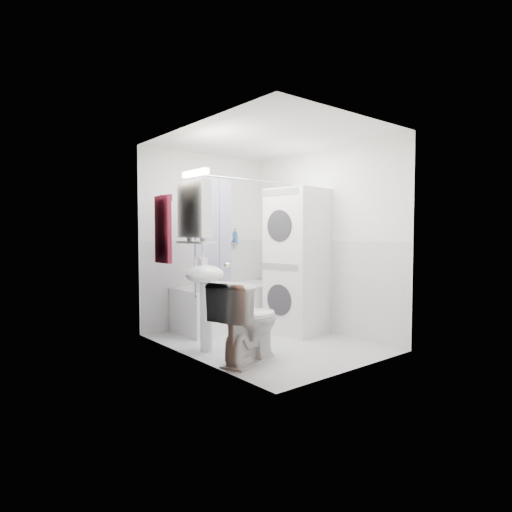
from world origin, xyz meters
TOP-DOWN VIEW (x-y plane):
  - floor at (0.00, 0.00)m, footprint 2.60×2.60m
  - room_walls at (0.00, 0.00)m, footprint 2.60×2.60m
  - wainscot at (0.00, 0.29)m, footprint 1.98×2.58m
  - door at (-0.95, -0.55)m, footprint 0.05×2.00m
  - bathtub at (0.16, 0.92)m, footprint 1.53×0.72m
  - tub_spout at (0.36, 1.25)m, footprint 0.04×0.12m
  - curtain_rod at (0.16, 0.62)m, footprint 1.71×0.02m
  - shower_curtain at (-0.32, 0.62)m, footprint 0.55×0.02m
  - sink at (-0.75, 0.14)m, footprint 0.44×0.37m
  - medicine_cabinet at (-0.90, 0.10)m, footprint 0.13×0.50m
  - shelf at (-0.89, 0.10)m, footprint 0.18×0.54m
  - shower_caddy at (0.41, 1.24)m, footprint 0.22×0.06m
  - towel at (-0.94, 0.75)m, footprint 0.07×0.33m
  - washer_dryer at (0.68, 0.14)m, footprint 0.74×0.73m
  - toilet at (-0.63, -0.46)m, footprint 0.94×0.72m
  - soap_pump at (-0.71, 0.25)m, footprint 0.08×0.17m
  - shelf_bottle at (-0.89, -0.05)m, footprint 0.07×0.18m
  - shelf_cup at (-0.89, 0.22)m, footprint 0.10×0.09m
  - shampoo_a at (0.35, 1.24)m, footprint 0.13×0.17m
  - shampoo_b at (0.47, 1.24)m, footprint 0.08×0.21m

SIDE VIEW (x-z plane):
  - floor at x=0.00m, z-range 0.00..0.00m
  - bathtub at x=0.16m, z-range 0.03..0.61m
  - toilet at x=-0.63m, z-range 0.00..0.82m
  - wainscot at x=0.00m, z-range -0.69..1.89m
  - sink at x=-0.75m, z-range 0.18..1.22m
  - tub_spout at x=0.36m, z-range 0.89..0.92m
  - washer_dryer at x=0.68m, z-range 0.00..1.87m
  - soap_pump at x=-0.71m, z-range 0.91..0.99m
  - door at x=-0.95m, z-range 0.00..2.00m
  - shower_caddy at x=0.41m, z-range 1.14..1.16m
  - shelf at x=-0.89m, z-range 1.19..1.21m
  - shampoo_b at x=0.47m, z-range 1.16..1.24m
  - shampoo_a at x=0.35m, z-range 1.16..1.29m
  - shelf_bottle at x=-0.89m, z-range 1.21..1.28m
  - shower_curtain at x=-0.32m, z-range 0.52..1.98m
  - shelf_cup at x=-0.89m, z-range 1.21..1.31m
  - towel at x=-0.94m, z-range 0.96..1.77m
  - room_walls at x=0.00m, z-range 0.19..2.79m
  - medicine_cabinet at x=-0.90m, z-range 1.21..1.92m
  - curtain_rod at x=0.16m, z-range 1.99..2.01m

